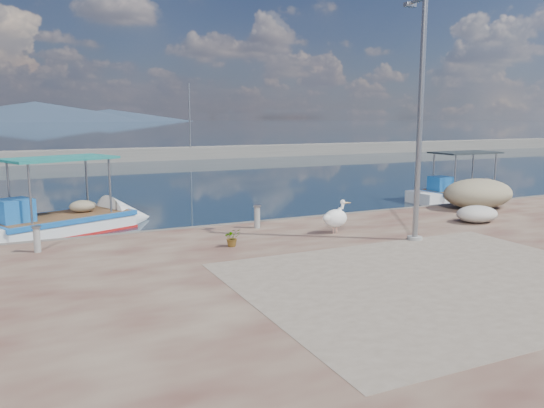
{
  "coord_description": "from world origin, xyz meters",
  "views": [
    {
      "loc": [
        -7.36,
        -11.8,
        4.12
      ],
      "look_at": [
        0.0,
        3.8,
        1.3
      ],
      "focal_mm": 35.0,
      "sensor_mm": 36.0,
      "label": 1
    }
  ],
  "objects_px": {
    "pelican": "(336,218)",
    "bollard_near": "(257,215)",
    "boat_left": "(61,226)",
    "boat_right": "(462,196)",
    "lamp_post": "(419,129)"
  },
  "relations": [
    {
      "from": "boat_right",
      "to": "bollard_near",
      "type": "distance_m",
      "value": 13.55
    },
    {
      "from": "boat_left",
      "to": "lamp_post",
      "type": "relative_size",
      "value": 0.99
    },
    {
      "from": "boat_left",
      "to": "lamp_post",
      "type": "bearing_deg",
      "value": -63.1
    },
    {
      "from": "boat_right",
      "to": "bollard_near",
      "type": "bearing_deg",
      "value": -162.61
    },
    {
      "from": "boat_left",
      "to": "bollard_near",
      "type": "distance_m",
      "value": 7.26
    },
    {
      "from": "boat_left",
      "to": "pelican",
      "type": "height_order",
      "value": "boat_left"
    },
    {
      "from": "lamp_post",
      "to": "bollard_near",
      "type": "bearing_deg",
      "value": 135.11
    },
    {
      "from": "boat_left",
      "to": "bollard_near",
      "type": "xyz_separation_m",
      "value": [
        5.79,
        -4.33,
        0.67
      ]
    },
    {
      "from": "pelican",
      "to": "bollard_near",
      "type": "relative_size",
      "value": 1.42
    },
    {
      "from": "pelican",
      "to": "lamp_post",
      "type": "distance_m",
      "value": 3.71
    },
    {
      "from": "lamp_post",
      "to": "bollard_near",
      "type": "xyz_separation_m",
      "value": [
        -3.58,
        3.57,
        -2.88
      ]
    },
    {
      "from": "boat_left",
      "to": "bollard_near",
      "type": "bearing_deg",
      "value": -59.75
    },
    {
      "from": "bollard_near",
      "to": "boat_left",
      "type": "bearing_deg",
      "value": 143.25
    },
    {
      "from": "boat_left",
      "to": "pelican",
      "type": "bearing_deg",
      "value": -61.39
    },
    {
      "from": "boat_left",
      "to": "pelican",
      "type": "relative_size",
      "value": 6.31
    }
  ]
}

